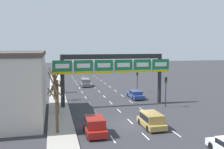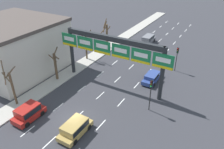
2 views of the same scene
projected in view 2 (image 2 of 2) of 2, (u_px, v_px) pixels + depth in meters
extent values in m
plane|color=#333338|center=(73.00, 120.00, 26.15)|extent=(220.00, 220.00, 0.00)
cube|color=#A8A399|center=(27.00, 100.00, 29.60)|extent=(2.80, 110.00, 0.15)
cube|color=white|center=(28.00, 131.00, 24.58)|extent=(0.12, 2.00, 0.01)
cube|color=white|center=(58.00, 107.00, 28.33)|extent=(0.12, 2.00, 0.01)
cube|color=white|center=(82.00, 89.00, 32.09)|extent=(0.12, 2.00, 0.01)
cube|color=white|center=(100.00, 74.00, 35.85)|extent=(0.12, 2.00, 0.01)
cube|color=white|center=(115.00, 63.00, 39.61)|extent=(0.12, 2.00, 0.01)
cube|color=white|center=(127.00, 53.00, 43.37)|extent=(0.12, 2.00, 0.01)
cube|color=white|center=(138.00, 45.00, 47.12)|extent=(0.12, 2.00, 0.01)
cube|color=white|center=(146.00, 38.00, 50.88)|extent=(0.12, 2.00, 0.01)
cube|color=white|center=(154.00, 32.00, 54.64)|extent=(0.12, 2.00, 0.01)
cube|color=white|center=(161.00, 26.00, 58.40)|extent=(0.12, 2.00, 0.01)
cube|color=white|center=(167.00, 22.00, 62.16)|extent=(0.12, 2.00, 0.01)
cube|color=white|center=(49.00, 142.00, 23.14)|extent=(0.12, 2.00, 0.01)
cube|color=white|center=(78.00, 116.00, 26.90)|extent=(0.12, 2.00, 0.01)
cube|color=white|center=(100.00, 95.00, 30.65)|extent=(0.12, 2.00, 0.01)
cube|color=white|center=(118.00, 79.00, 34.41)|extent=(0.12, 2.00, 0.01)
cube|color=white|center=(131.00, 67.00, 38.17)|extent=(0.12, 2.00, 0.01)
cube|color=white|center=(143.00, 56.00, 41.93)|extent=(0.12, 2.00, 0.01)
cube|color=white|center=(152.00, 48.00, 45.69)|extent=(0.12, 2.00, 0.01)
cube|color=white|center=(160.00, 40.00, 49.44)|extent=(0.12, 2.00, 0.01)
cube|color=white|center=(167.00, 34.00, 53.20)|extent=(0.12, 2.00, 0.01)
cube|color=white|center=(173.00, 28.00, 56.96)|extent=(0.12, 2.00, 0.01)
cube|color=white|center=(178.00, 24.00, 60.72)|extent=(0.12, 2.00, 0.01)
cube|color=white|center=(101.00, 125.00, 25.46)|extent=(0.12, 2.00, 0.01)
cube|color=white|center=(121.00, 102.00, 29.21)|extent=(0.12, 2.00, 0.01)
cube|color=white|center=(137.00, 85.00, 32.97)|extent=(0.12, 2.00, 0.01)
cube|color=white|center=(149.00, 71.00, 36.73)|extent=(0.12, 2.00, 0.01)
cube|color=white|center=(159.00, 60.00, 40.49)|extent=(0.12, 2.00, 0.01)
cube|color=white|center=(167.00, 51.00, 44.25)|extent=(0.12, 2.00, 0.01)
cube|color=white|center=(174.00, 43.00, 48.00)|extent=(0.12, 2.00, 0.01)
cube|color=white|center=(180.00, 36.00, 51.76)|extent=(0.12, 2.00, 0.01)
cube|color=white|center=(186.00, 30.00, 55.52)|extent=(0.12, 2.00, 0.01)
cube|color=white|center=(190.00, 25.00, 59.28)|extent=(0.12, 2.00, 0.01)
cylinder|color=#232628|center=(72.00, 51.00, 34.51)|extent=(0.57, 0.57, 7.65)
cylinder|color=#232628|center=(162.00, 75.00, 28.05)|extent=(0.57, 0.57, 7.65)
cube|color=#232628|center=(112.00, 39.00, 29.56)|extent=(14.80, 0.60, 0.70)
cube|color=#197542|center=(69.00, 40.00, 33.23)|extent=(2.71, 0.08, 1.93)
cube|color=white|center=(69.00, 39.00, 33.11)|extent=(1.89, 0.02, 0.62)
cube|color=yellow|center=(70.00, 45.00, 33.59)|extent=(2.65, 0.02, 0.35)
cube|color=#197542|center=(85.00, 43.00, 31.94)|extent=(2.71, 0.08, 1.93)
cube|color=white|center=(85.00, 42.00, 31.82)|extent=(1.89, 0.02, 0.62)
cube|color=yellow|center=(85.00, 48.00, 32.30)|extent=(2.65, 0.02, 0.35)
cube|color=#197542|center=(102.00, 47.00, 30.65)|extent=(2.71, 0.08, 1.93)
cube|color=white|center=(102.00, 46.00, 30.53)|extent=(1.89, 0.02, 0.62)
cube|color=yellow|center=(102.00, 53.00, 31.01)|extent=(2.65, 0.02, 0.35)
cube|color=#197542|center=(121.00, 52.00, 29.36)|extent=(2.71, 0.08, 1.93)
cube|color=white|center=(120.00, 50.00, 29.24)|extent=(1.89, 0.02, 0.62)
cube|color=yellow|center=(120.00, 57.00, 29.72)|extent=(2.65, 0.02, 0.35)
cube|color=#197542|center=(141.00, 56.00, 28.07)|extent=(2.71, 0.08, 1.93)
cube|color=white|center=(141.00, 55.00, 27.95)|extent=(1.89, 0.02, 0.62)
cube|color=yellow|center=(140.00, 62.00, 28.43)|extent=(2.65, 0.02, 0.35)
cube|color=#197542|center=(163.00, 61.00, 26.78)|extent=(2.71, 0.08, 1.93)
cube|color=white|center=(163.00, 60.00, 26.66)|extent=(1.89, 0.02, 0.62)
cube|color=yellow|center=(162.00, 67.00, 27.14)|extent=(2.65, 0.02, 0.35)
cube|color=beige|center=(13.00, 48.00, 35.82)|extent=(13.88, 13.76, 7.67)
cube|color=#4C423D|center=(7.00, 23.00, 33.80)|extent=(14.15, 14.04, 0.50)
cube|color=maroon|center=(29.00, 115.00, 26.18)|extent=(1.90, 3.90, 0.67)
cube|color=maroon|center=(28.00, 110.00, 25.76)|extent=(1.75, 2.73, 0.91)
cube|color=black|center=(28.00, 110.00, 25.76)|extent=(1.79, 2.51, 0.66)
cylinder|color=black|center=(32.00, 109.00, 27.54)|extent=(0.22, 0.66, 0.66)
cylinder|color=black|center=(42.00, 113.00, 26.79)|extent=(0.22, 0.66, 0.66)
cylinder|color=black|center=(17.00, 120.00, 25.78)|extent=(0.22, 0.66, 0.66)
cylinder|color=black|center=(27.00, 125.00, 25.03)|extent=(0.22, 0.66, 0.66)
cube|color=slate|center=(148.00, 41.00, 47.72)|extent=(1.88, 4.74, 0.66)
cube|color=slate|center=(148.00, 38.00, 47.31)|extent=(1.73, 3.32, 0.83)
cube|color=black|center=(148.00, 38.00, 47.31)|extent=(1.77, 3.05, 0.60)
cylinder|color=black|center=(147.00, 39.00, 49.26)|extent=(0.22, 0.66, 0.66)
cylinder|color=black|center=(154.00, 40.00, 48.51)|extent=(0.22, 0.66, 0.66)
cylinder|color=black|center=(142.00, 43.00, 47.12)|extent=(0.22, 0.66, 0.66)
cylinder|color=black|center=(149.00, 44.00, 46.37)|extent=(0.22, 0.66, 0.66)
cube|color=#A88947|center=(75.00, 130.00, 24.03)|extent=(1.94, 4.21, 0.55)
cube|color=#A88947|center=(75.00, 126.00, 23.65)|extent=(1.78, 2.95, 0.85)
cube|color=black|center=(75.00, 126.00, 23.65)|extent=(1.82, 2.71, 0.62)
cylinder|color=black|center=(76.00, 122.00, 25.43)|extent=(0.22, 0.66, 0.66)
cylinder|color=black|center=(89.00, 127.00, 24.67)|extent=(0.22, 0.66, 0.66)
cylinder|color=black|center=(62.00, 136.00, 23.54)|extent=(0.22, 0.66, 0.66)
cylinder|color=black|center=(75.00, 142.00, 22.77)|extent=(0.22, 0.66, 0.66)
cube|color=navy|center=(152.00, 78.00, 33.84)|extent=(1.78, 4.59, 0.60)
cube|color=navy|center=(152.00, 76.00, 33.35)|extent=(1.63, 2.39, 0.56)
cube|color=black|center=(152.00, 76.00, 33.35)|extent=(1.67, 2.20, 0.40)
cylinder|color=black|center=(150.00, 74.00, 35.31)|extent=(0.22, 0.66, 0.66)
cylinder|color=black|center=(160.00, 76.00, 34.61)|extent=(0.22, 0.66, 0.66)
cylinder|color=black|center=(144.00, 82.00, 33.24)|extent=(0.22, 0.66, 0.66)
cylinder|color=black|center=(154.00, 84.00, 32.54)|extent=(0.22, 0.66, 0.66)
cylinder|color=black|center=(176.00, 62.00, 36.17)|extent=(0.12, 0.12, 3.27)
cube|color=black|center=(178.00, 50.00, 35.13)|extent=(0.30, 0.24, 0.90)
sphere|color=red|center=(178.00, 49.00, 34.89)|extent=(0.20, 0.20, 0.20)
sphere|color=#412F0C|center=(178.00, 51.00, 35.04)|extent=(0.20, 0.20, 0.20)
sphere|color=#0E3515|center=(177.00, 52.00, 35.18)|extent=(0.20, 0.20, 0.20)
cylinder|color=black|center=(150.00, 99.00, 27.02)|extent=(0.12, 0.12, 3.49)
cube|color=black|center=(152.00, 84.00, 25.94)|extent=(0.30, 0.24, 0.90)
sphere|color=#3D0E0C|center=(151.00, 82.00, 25.69)|extent=(0.20, 0.20, 0.20)
sphere|color=#412F0C|center=(151.00, 84.00, 25.84)|extent=(0.20, 0.20, 0.20)
sphere|color=green|center=(151.00, 86.00, 25.99)|extent=(0.20, 0.20, 0.20)
cylinder|color=brown|center=(107.00, 36.00, 44.63)|extent=(0.39, 0.39, 4.75)
cylinder|color=brown|center=(105.00, 23.00, 43.67)|extent=(0.37, 1.13, 1.88)
cylinder|color=brown|center=(104.00, 29.00, 44.62)|extent=(0.78, 1.80, 1.46)
cylinder|color=brown|center=(108.00, 29.00, 44.38)|extent=(1.14, 0.20, 1.41)
cylinder|color=brown|center=(105.00, 27.00, 44.04)|extent=(0.39, 1.21, 2.18)
cylinder|color=brown|center=(13.00, 89.00, 27.63)|extent=(0.29, 0.29, 4.65)
cylinder|color=brown|center=(11.00, 71.00, 27.08)|extent=(1.22, 0.82, 1.34)
cylinder|color=brown|center=(9.00, 74.00, 27.03)|extent=(0.67, 0.94, 1.05)
cylinder|color=brown|center=(5.00, 78.00, 26.67)|extent=(1.00, 0.95, 1.29)
cylinder|color=brown|center=(3.00, 70.00, 26.07)|extent=(1.02, 0.82, 2.20)
cylinder|color=brown|center=(6.00, 77.00, 26.25)|extent=(1.15, 0.22, 1.15)
cylinder|color=brown|center=(56.00, 66.00, 33.31)|extent=(0.39, 0.39, 4.31)
cylinder|color=brown|center=(56.00, 57.00, 32.28)|extent=(0.22, 1.00, 1.01)
cylinder|color=brown|center=(55.00, 53.00, 32.72)|extent=(1.10, 0.66, 2.07)
cylinder|color=brown|center=(53.00, 58.00, 32.01)|extent=(1.24, 0.57, 1.15)
cylinder|color=brown|center=(86.00, 46.00, 39.55)|extent=(0.32, 0.32, 5.00)
cylinder|color=brown|center=(89.00, 39.00, 39.16)|extent=(1.07, 0.84, 1.30)
cylinder|color=brown|center=(89.00, 33.00, 38.71)|extent=(1.46, 0.83, 1.49)
cylinder|color=brown|center=(83.00, 37.00, 38.53)|extent=(1.03, 0.91, 2.06)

